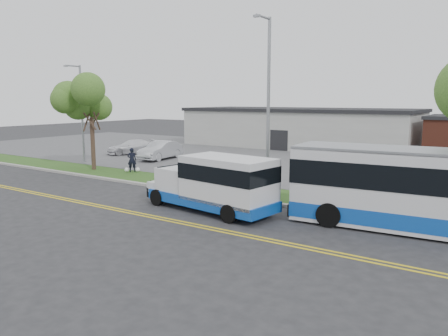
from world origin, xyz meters
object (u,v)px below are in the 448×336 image
Objects in this scene: parked_car_b at (132,147)px; streetlight_far at (81,110)px; parked_car_a at (161,150)px; transit_bus at (445,192)px; pedestrian at (132,160)px; streetlight_near at (268,101)px; shuttle_bus at (217,182)px; tree_west at (91,102)px.

streetlight_far is at bearing -57.23° from parked_car_b.
transit_bus is at bearing -28.57° from parked_car_a.
streetlight_near is at bearing 134.56° from pedestrian.
streetlight_near is 5.39× the size of pedestrian.
parked_car_a is at bearing 147.90° from shuttle_bus.
parked_car_a is at bearing 86.90° from tree_west.
shuttle_bus is at bearing 114.61° from pedestrian.
tree_west reaches higher than transit_bus.
transit_bus is at bearing 131.48° from pedestrian.
parked_car_b is (-0.47, 6.07, -3.69)m from streetlight_far.
streetlight_far is (-19.00, 2.69, -0.76)m from streetlight_near.
pedestrian is 10.76m from parked_car_b.
streetlight_far reaches higher than tree_west.
pedestrian is at bearing -15.86° from parked_car_b.
streetlight_near reaches higher than streetlight_far.
parked_car_b is at bearing 154.44° from transit_bus.
pedestrian is (3.24, 0.79, -4.14)m from tree_west.
parked_car_b is (-19.47, 8.76, -4.45)m from streetlight_near.
parked_car_b is at bearing 153.14° from shuttle_bus.
tree_west is 15.01m from streetlight_near.
tree_west is 1.46× the size of parked_car_b.
shuttle_bus reaches higher than parked_car_a.
pedestrian is at bearing 13.77° from tree_west.
tree_west reaches higher than pedestrian.
shuttle_bus is 12.74m from pedestrian.
tree_west is 0.73× the size of streetlight_near.
shuttle_bus is at bearing -46.12° from parked_car_a.
streetlight_near reaches higher than shuttle_bus.
transit_bus is (28.13, -4.82, -2.78)m from streetlight_far.
streetlight_far is 28.67m from transit_bus.
parked_car_b is at bearing -83.48° from pedestrian.
shuttle_bus is at bearing -6.04° from parked_car_b.
parked_car_a is (-2.86, 6.23, -0.08)m from pedestrian.
streetlight_far is 1.65× the size of parked_car_a.
streetlight_far reaches higher than pedestrian.
transit_bus reaches higher than parked_car_b.
parked_car_b is (-19.15, 13.10, -0.66)m from shuttle_bus.
streetlight_near is 21.81m from parked_car_b.
transit_bus reaches higher than pedestrian.
streetlight_far is at bearing -138.85° from parked_car_a.
shuttle_bus is at bearing -94.29° from streetlight_near.
transit_bus is (24.13, -2.60, -3.43)m from tree_west.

